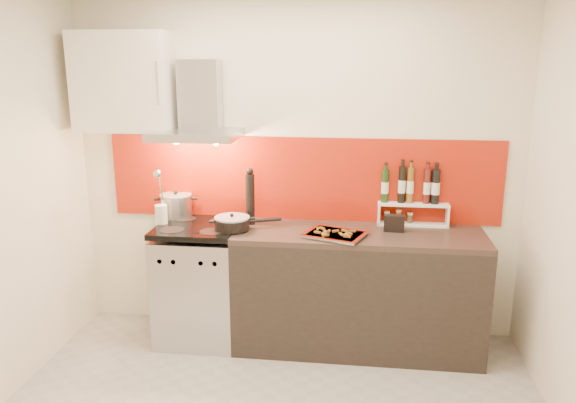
# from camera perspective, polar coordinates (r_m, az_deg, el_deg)

# --- Properties ---
(back_wall) EXTENTS (3.40, 0.02, 2.60)m
(back_wall) POSITION_cam_1_polar(r_m,az_deg,el_deg) (4.30, 0.75, 3.40)
(back_wall) COLOR silver
(back_wall) RESTS_ON ground
(backsplash) EXTENTS (3.00, 0.02, 0.64)m
(backsplash) POSITION_cam_1_polar(r_m,az_deg,el_deg) (4.30, 1.39, 2.31)
(backsplash) COLOR maroon
(backsplash) RESTS_ON back_wall
(range_stove) EXTENTS (0.60, 0.60, 0.91)m
(range_stove) POSITION_cam_1_polar(r_m,az_deg,el_deg) (4.40, -8.94, -8.24)
(range_stove) COLOR #B7B7BA
(range_stove) RESTS_ON ground
(counter) EXTENTS (1.80, 0.60, 0.90)m
(counter) POSITION_cam_1_polar(r_m,az_deg,el_deg) (4.24, 7.06, -8.92)
(counter) COLOR black
(counter) RESTS_ON ground
(range_hood) EXTENTS (0.62, 0.50, 0.61)m
(range_hood) POSITION_cam_1_polar(r_m,az_deg,el_deg) (4.22, -9.09, 9.08)
(range_hood) COLOR #B7B7BA
(range_hood) RESTS_ON back_wall
(upper_cabinet) EXTENTS (0.70, 0.35, 0.72)m
(upper_cabinet) POSITION_cam_1_polar(r_m,az_deg,el_deg) (4.38, -16.32, 11.60)
(upper_cabinet) COLOR #EEE4CF
(upper_cabinet) RESTS_ON back_wall
(stock_pot) EXTENTS (0.25, 0.25, 0.21)m
(stock_pot) POSITION_cam_1_polar(r_m,az_deg,el_deg) (4.47, -11.29, -0.39)
(stock_pot) COLOR #B7B7BA
(stock_pot) RESTS_ON range_stove
(saute_pan) EXTENTS (0.47, 0.29, 0.12)m
(saute_pan) POSITION_cam_1_polar(r_m,az_deg,el_deg) (4.10, -5.59, -2.17)
(saute_pan) COLOR black
(saute_pan) RESTS_ON range_stove
(utensil_jar) EXTENTS (0.09, 0.14, 0.44)m
(utensil_jar) POSITION_cam_1_polar(r_m,az_deg,el_deg) (4.30, -12.81, -0.68)
(utensil_jar) COLOR silver
(utensil_jar) RESTS_ON range_stove
(pepper_mill) EXTENTS (0.07, 0.07, 0.43)m
(pepper_mill) POSITION_cam_1_polar(r_m,az_deg,el_deg) (4.21, -3.87, 0.45)
(pepper_mill) COLOR black
(pepper_mill) RESTS_ON counter
(step_shelf) EXTENTS (0.52, 0.14, 0.44)m
(step_shelf) POSITION_cam_1_polar(r_m,az_deg,el_deg) (4.28, 12.50, 0.24)
(step_shelf) COLOR white
(step_shelf) RESTS_ON counter
(caddy_box) EXTENTS (0.15, 0.07, 0.12)m
(caddy_box) POSITION_cam_1_polar(r_m,az_deg,el_deg) (4.12, 10.73, -2.21)
(caddy_box) COLOR black
(caddy_box) RESTS_ON counter
(baking_tray) EXTENTS (0.49, 0.44, 0.03)m
(baking_tray) POSITION_cam_1_polar(r_m,az_deg,el_deg) (3.96, 4.79, -3.33)
(baking_tray) COLOR silver
(baking_tray) RESTS_ON counter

